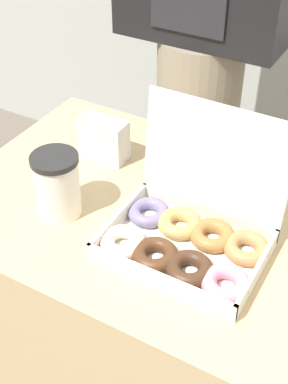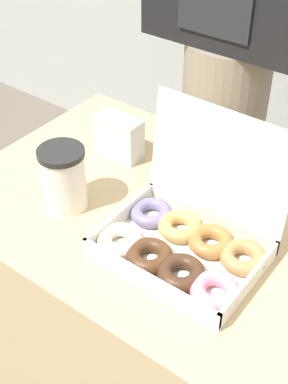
% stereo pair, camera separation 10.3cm
% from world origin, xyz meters
% --- Properties ---
extents(table, '(0.88, 0.63, 0.76)m').
position_xyz_m(table, '(0.00, 0.00, 0.38)').
color(table, tan).
rests_on(table, ground_plane).
extents(donut_box, '(0.33, 0.25, 0.26)m').
position_xyz_m(donut_box, '(0.12, -0.08, 0.80)').
color(donut_box, white).
rests_on(donut_box, table).
extents(coffee_cup, '(0.10, 0.10, 0.14)m').
position_xyz_m(coffee_cup, '(-0.17, -0.11, 0.83)').
color(coffee_cup, silver).
rests_on(coffee_cup, table).
extents(napkin_holder, '(0.11, 0.06, 0.10)m').
position_xyz_m(napkin_holder, '(-0.19, 0.11, 0.81)').
color(napkin_holder, silver).
rests_on(napkin_holder, table).
extents(person_customer, '(0.45, 0.25, 1.73)m').
position_xyz_m(person_customer, '(-0.13, 0.51, 0.91)').
color(person_customer, gray).
rests_on(person_customer, ground_plane).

